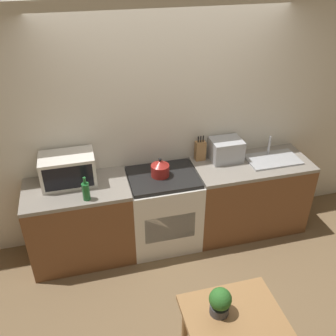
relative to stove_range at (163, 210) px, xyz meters
name	(u,v)px	position (x,y,z in m)	size (l,w,h in m)	color
ground_plane	(191,280)	(0.12, -0.67, -0.45)	(16.00, 16.00, 0.00)	brown
wall_back	(166,126)	(0.12, 0.34, 0.85)	(10.00, 0.06, 2.60)	silver
counter_left_run	(81,223)	(-0.91, 0.00, 0.00)	(1.06, 0.62, 0.90)	brown
counter_right_run	(248,196)	(1.03, 0.00, 0.00)	(1.31, 0.62, 0.90)	brown
stove_range	(163,210)	(0.00, 0.00, 0.00)	(0.76, 0.62, 0.90)	silver
kettle	(160,168)	(-0.03, 0.01, 0.54)	(0.19, 0.19, 0.21)	maroon
microwave	(68,169)	(-0.95, 0.12, 0.61)	(0.54, 0.34, 0.32)	silver
bottle	(86,191)	(-0.81, -0.22, 0.55)	(0.07, 0.07, 0.25)	#1E662D
knife_block	(200,151)	(0.48, 0.23, 0.57)	(0.11, 0.08, 0.29)	#9E7042
toaster_oven	(226,150)	(0.76, 0.15, 0.58)	(0.34, 0.27, 0.25)	#ADAFB5
sink_basin	(273,159)	(1.28, 0.01, 0.47)	(0.58, 0.35, 0.24)	#ADAFB5
dining_table	(233,329)	(0.10, -1.70, 0.17)	(0.70, 0.59, 0.75)	#9E7042
potted_plant	(220,302)	(0.01, -1.63, 0.42)	(0.16, 0.16, 0.22)	#424247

